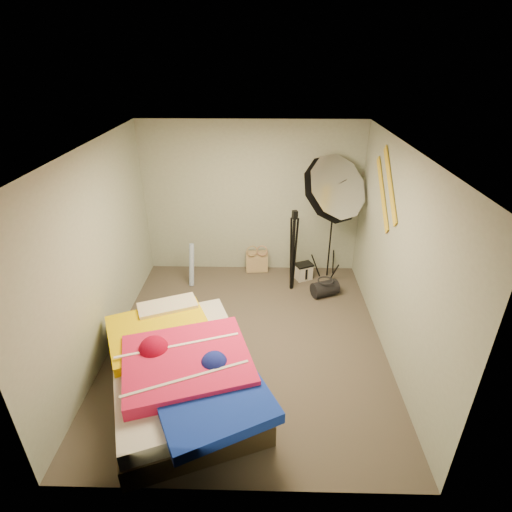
{
  "coord_description": "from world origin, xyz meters",
  "views": [
    {
      "loc": [
        0.21,
        -4.13,
        3.41
      ],
      "look_at": [
        0.1,
        0.6,
        0.95
      ],
      "focal_mm": 28.0,
      "sensor_mm": 36.0,
      "label": 1
    }
  ],
  "objects_px": {
    "tote_bag": "(257,261)",
    "duffel_bag": "(325,289)",
    "wrapping_roll": "(192,265)",
    "camera_tripod": "(293,246)",
    "photo_umbrella": "(332,190)",
    "bed": "(182,370)",
    "camera_case": "(304,272)"
  },
  "relations": [
    {
      "from": "camera_tripod",
      "to": "wrapping_roll",
      "type": "bearing_deg",
      "value": 176.14
    },
    {
      "from": "camera_case",
      "to": "duffel_bag",
      "type": "bearing_deg",
      "value": -84.37
    },
    {
      "from": "duffel_bag",
      "to": "bed",
      "type": "relative_size",
      "value": 0.16
    },
    {
      "from": "camera_case",
      "to": "photo_umbrella",
      "type": "distance_m",
      "value": 1.48
    },
    {
      "from": "wrapping_roll",
      "to": "bed",
      "type": "bearing_deg",
      "value": -83.19
    },
    {
      "from": "photo_umbrella",
      "to": "tote_bag",
      "type": "bearing_deg",
      "value": 163.4
    },
    {
      "from": "bed",
      "to": "photo_umbrella",
      "type": "bearing_deg",
      "value": 52.02
    },
    {
      "from": "tote_bag",
      "to": "duffel_bag",
      "type": "relative_size",
      "value": 0.93
    },
    {
      "from": "photo_umbrella",
      "to": "camera_tripod",
      "type": "distance_m",
      "value": 1.0
    },
    {
      "from": "wrapping_roll",
      "to": "duffel_bag",
      "type": "xyz_separation_m",
      "value": [
        2.1,
        -0.3,
        -0.23
      ]
    },
    {
      "from": "photo_umbrella",
      "to": "camera_tripod",
      "type": "relative_size",
      "value": 1.65
    },
    {
      "from": "camera_case",
      "to": "photo_umbrella",
      "type": "height_order",
      "value": "photo_umbrella"
    },
    {
      "from": "camera_case",
      "to": "tote_bag",
      "type": "bearing_deg",
      "value": 138.14
    },
    {
      "from": "camera_case",
      "to": "photo_umbrella",
      "type": "bearing_deg",
      "value": -38.85
    },
    {
      "from": "camera_case",
      "to": "camera_tripod",
      "type": "relative_size",
      "value": 0.19
    },
    {
      "from": "tote_bag",
      "to": "camera_tripod",
      "type": "distance_m",
      "value": 0.98
    },
    {
      "from": "tote_bag",
      "to": "bed",
      "type": "bearing_deg",
      "value": -109.93
    },
    {
      "from": "camera_tripod",
      "to": "photo_umbrella",
      "type": "bearing_deg",
      "value": 22.1
    },
    {
      "from": "bed",
      "to": "camera_case",
      "type": "bearing_deg",
      "value": 58.2
    },
    {
      "from": "bed",
      "to": "photo_umbrella",
      "type": "xyz_separation_m",
      "value": [
        1.87,
        2.4,
        1.27
      ]
    },
    {
      "from": "photo_umbrella",
      "to": "wrapping_roll",
      "type": "bearing_deg",
      "value": -176.97
    },
    {
      "from": "wrapping_roll",
      "to": "duffel_bag",
      "type": "height_order",
      "value": "wrapping_roll"
    },
    {
      "from": "wrapping_roll",
      "to": "camera_tripod",
      "type": "relative_size",
      "value": 0.53
    },
    {
      "from": "duffel_bag",
      "to": "wrapping_roll",
      "type": "bearing_deg",
      "value": 149.33
    },
    {
      "from": "camera_tripod",
      "to": "camera_case",
      "type": "bearing_deg",
      "value": 55.18
    },
    {
      "from": "wrapping_roll",
      "to": "camera_tripod",
      "type": "bearing_deg",
      "value": -3.86
    },
    {
      "from": "tote_bag",
      "to": "photo_umbrella",
      "type": "relative_size",
      "value": 0.17
    },
    {
      "from": "duffel_bag",
      "to": "bed",
      "type": "height_order",
      "value": "bed"
    },
    {
      "from": "photo_umbrella",
      "to": "camera_tripod",
      "type": "xyz_separation_m",
      "value": [
        -0.55,
        -0.22,
        -0.81
      ]
    },
    {
      "from": "duffel_bag",
      "to": "camera_case",
      "type": "bearing_deg",
      "value": 97.43
    },
    {
      "from": "duffel_bag",
      "to": "tote_bag",
      "type": "bearing_deg",
      "value": 122.53
    },
    {
      "from": "tote_bag",
      "to": "bed",
      "type": "xyz_separation_m",
      "value": [
        -0.76,
        -2.73,
        0.12
      ]
    }
  ]
}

